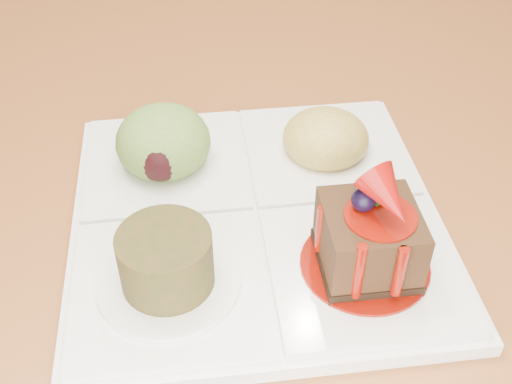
{
  "coord_description": "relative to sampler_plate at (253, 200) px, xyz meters",
  "views": [
    {
      "loc": [
        0.17,
        -1.12,
        1.11
      ],
      "look_at": [
        0.17,
        -0.75,
        0.79
      ],
      "focal_mm": 45.0,
      "sensor_mm": 36.0,
      "label": 1
    }
  ],
  "objects": [
    {
      "name": "sampler_plate",
      "position": [
        0.0,
        0.0,
        0.0
      ],
      "size": [
        0.32,
        0.32,
        0.11
      ],
      "rotation": [
        0.0,
        0.0,
        0.13
      ],
      "color": "white",
      "rests_on": "dining_table"
    },
    {
      "name": "ground",
      "position": [
        -0.16,
        0.75,
        -0.77
      ],
      "size": [
        6.0,
        6.0,
        0.0
      ],
      "primitive_type": "plane",
      "color": "brown"
    }
  ]
}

